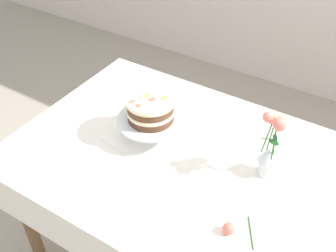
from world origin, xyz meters
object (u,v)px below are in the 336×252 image
(dining_table, at_px, (178,173))
(cake_stand, at_px, (151,121))
(layer_cake, at_px, (151,108))
(flower_vase, at_px, (271,146))
(fallen_rose, at_px, (230,229))

(dining_table, xyz_separation_m, cake_stand, (-0.17, 0.06, 0.17))
(layer_cake, xyz_separation_m, flower_vase, (0.51, 0.05, -0.01))
(layer_cake, height_order, fallen_rose, layer_cake)
(layer_cake, xyz_separation_m, fallen_rose, (0.51, -0.28, -0.13))
(dining_table, height_order, cake_stand, cake_stand)
(layer_cake, bearing_deg, cake_stand, 54.28)
(dining_table, distance_m, layer_cake, 0.30)
(flower_vase, height_order, fallen_rose, flower_vase)
(dining_table, xyz_separation_m, flower_vase, (0.34, 0.11, 0.23))
(dining_table, relative_size, cake_stand, 4.83)
(dining_table, bearing_deg, fallen_rose, -33.35)
(cake_stand, relative_size, flower_vase, 0.94)
(cake_stand, bearing_deg, flower_vase, 5.76)
(cake_stand, xyz_separation_m, layer_cake, (-0.00, -0.00, 0.07))
(flower_vase, bearing_deg, cake_stand, -174.24)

